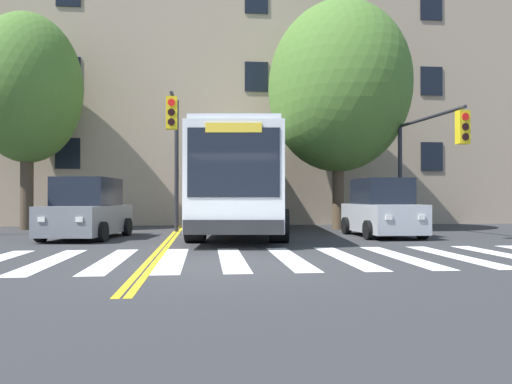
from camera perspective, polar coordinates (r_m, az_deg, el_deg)
ground_plane at (r=9.60m, az=-3.90°, el=-8.40°), size 120.00×120.00×0.00m
crosswalk at (r=10.67m, az=0.56°, el=-7.59°), size 16.55×4.24×0.01m
lane_line_yellow_inner at (r=24.59m, az=-8.50°, el=-3.64°), size 0.12×36.00×0.01m
lane_line_yellow_outer at (r=24.59m, az=-8.12°, el=-3.64°), size 0.12×36.00×0.01m
city_bus at (r=17.94m, az=-1.70°, el=1.10°), size 3.80×11.77×3.40m
car_grey_near_lane at (r=16.62m, az=-18.71°, el=-2.06°), size 2.41×4.17×1.92m
car_silver_far_lane at (r=17.09m, az=14.18°, el=-2.02°), size 1.98×3.80×1.93m
traffic_light_near_corner at (r=18.05m, az=18.85°, el=4.90°), size 0.58×4.29×4.57m
traffic_light_overhead at (r=17.67m, az=-9.29°, el=6.04°), size 0.34×3.90×5.01m
street_tree_curbside_large at (r=21.13m, az=9.35°, el=11.78°), size 7.83×8.10×9.34m
street_tree_curbside_small at (r=22.57m, az=-24.68°, el=10.69°), size 4.71×4.93×8.77m
building_facade at (r=27.69m, az=-0.77°, el=10.39°), size 42.95×7.76×13.17m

